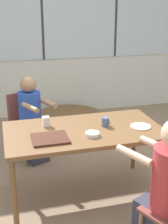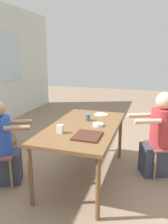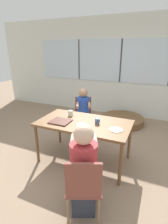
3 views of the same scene
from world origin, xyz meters
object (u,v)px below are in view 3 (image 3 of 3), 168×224
Objects in this scene: chair_for_man_blue_shirt at (83,112)px; bowl_white_shallow at (81,125)px; person_man_blue_shirt at (83,114)px; milk_carton_small at (71,113)px; folded_table_stack at (122,120)px; person_woman_green_shirt at (84,173)px; chair_for_woman_green_shirt at (84,185)px; coffee_mug at (97,121)px.

bowl_white_shallow is (0.52, -1.26, 0.26)m from chair_for_man_blue_shirt.
person_man_blue_shirt reaches higher than milk_carton_small.
person_woman_green_shirt is at bearing -87.43° from folded_table_stack.
chair_for_woman_green_shirt is at bearing -86.34° from folded_table_stack.
person_man_blue_shirt reaches higher than chair_for_woman_green_shirt.
chair_for_man_blue_shirt is 9.15× the size of coffee_mug.
bowl_white_shallow is at bearing -96.50° from folded_table_stack.
coffee_mug is at bearing -91.35° from folded_table_stack.
chair_for_woman_green_shirt is 8.52× the size of milk_carton_small.
person_man_blue_shirt is 11.02× the size of milk_carton_small.
person_woman_green_shirt reaches higher than milk_carton_small.
person_woman_green_shirt is 1.01m from coffee_mug.
person_woman_green_shirt is at bearing -63.95° from bowl_white_shallow.
person_woman_green_shirt is at bearing 90.00° from chair_for_woman_green_shirt.
bowl_white_shallow is at bearing 92.34° from chair_for_woman_green_shirt.
coffee_mug is 2.06m from folded_table_stack.
person_man_blue_shirt is (-0.83, 1.88, -0.03)m from person_woman_green_shirt.
bowl_white_shallow reaches higher than folded_table_stack.
chair_for_man_blue_shirt is 0.74× the size of folded_table_stack.
coffee_mug reaches higher than bowl_white_shallow.
chair_for_woman_green_shirt is 1.00× the size of chair_for_man_blue_shirt.
person_man_blue_shirt is 1.23m from bowl_white_shallow.
chair_for_man_blue_shirt is 2.22m from person_woman_green_shirt.
person_woman_green_shirt is 1.01× the size of folded_table_stack.
chair_for_woman_green_shirt is 0.74× the size of folded_table_stack.
chair_for_woman_green_shirt is 2.38m from chair_for_man_blue_shirt.
chair_for_woman_green_shirt reaches higher than bowl_white_shallow.
chair_for_woman_green_shirt is at bearing -77.82° from coffee_mug.
person_man_blue_shirt is 0.81m from milk_carton_small.
person_man_blue_shirt is at bearing 90.54° from chair_for_woman_green_shirt.
chair_for_man_blue_shirt is 0.77× the size of person_man_blue_shirt.
milk_carton_small reaches higher than bowl_white_shallow.
chair_for_man_blue_shirt is 1.23m from folded_table_stack.
milk_carton_small is 0.53m from bowl_white_shallow.
milk_carton_small is at bearing 71.27° from person_man_blue_shirt.
person_woman_green_shirt is 11.68× the size of milk_carton_small.
coffee_mug reaches higher than folded_table_stack.
milk_carton_small is at bearing 99.50° from chair_for_woman_green_shirt.
folded_table_stack is at bearing -148.94° from person_man_blue_shirt.
coffee_mug is at bearing 101.14° from person_man_blue_shirt.
folded_table_stack is (-0.20, 3.05, -0.41)m from chair_for_woman_green_shirt.
chair_for_man_blue_shirt is 6.27× the size of bowl_white_shallow.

